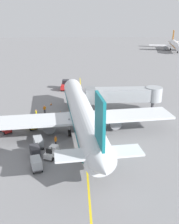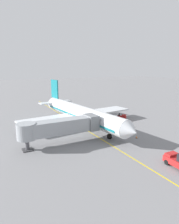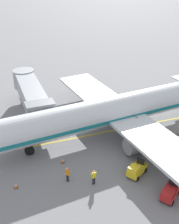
# 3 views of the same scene
# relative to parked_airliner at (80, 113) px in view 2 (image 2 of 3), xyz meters

# --- Properties ---
(ground_plane) EXTENTS (400.00, 400.00, 0.00)m
(ground_plane) POSITION_rel_parked_airliner_xyz_m (0.32, -0.66, -3.19)
(ground_plane) COLOR slate
(gate_lead_in_line) EXTENTS (0.24, 80.00, 0.01)m
(gate_lead_in_line) POSITION_rel_parked_airliner_xyz_m (0.32, -0.66, -3.18)
(gate_lead_in_line) COLOR gold
(gate_lead_in_line) RESTS_ON ground
(parked_airliner) EXTENTS (30.39, 37.35, 10.63)m
(parked_airliner) POSITION_rel_parked_airliner_xyz_m (0.00, 0.00, 0.00)
(parked_airliner) COLOR silver
(parked_airliner) RESTS_ON ground
(jet_bridge) EXTENTS (15.54, 3.50, 4.98)m
(jet_bridge) POSITION_rel_parked_airliner_xyz_m (8.58, 9.24, 0.27)
(jet_bridge) COLOR #93999E
(jet_bridge) RESTS_ON ground
(baggage_tug_lead) EXTENTS (2.46, 2.72, 1.62)m
(baggage_tug_lead) POSITION_rel_parked_airliner_xyz_m (-12.91, 0.16, -2.47)
(baggage_tug_lead) COLOR #B21E1E
(baggage_tug_lead) RESTS_ON ground
(baggage_tug_trailing) EXTENTS (2.37, 2.75, 1.62)m
(baggage_tug_trailing) POSITION_rel_parked_airliner_xyz_m (-8.83, 1.50, -2.47)
(baggage_tug_trailing) COLOR gold
(baggage_tug_trailing) RESTS_ON ground
(baggage_tug_spare) EXTENTS (2.08, 2.77, 1.62)m
(baggage_tug_spare) POSITION_rel_parked_airliner_xyz_m (-4.40, -8.43, -2.47)
(baggage_tug_spare) COLOR silver
(baggage_tug_spare) RESTS_ON ground
(baggage_cart_front) EXTENTS (1.90, 2.97, 1.58)m
(baggage_cart_front) POSITION_rel_parked_airliner_xyz_m (-6.61, -5.61, -2.24)
(baggage_cart_front) COLOR #4C4C51
(baggage_cart_front) RESTS_ON ground
(baggage_cart_second_in_train) EXTENTS (1.90, 2.97, 1.58)m
(baggage_cart_second_in_train) POSITION_rel_parked_airliner_xyz_m (-6.71, -8.29, -2.24)
(baggage_cart_second_in_train) COLOR #4C4C51
(baggage_cart_second_in_train) RESTS_ON ground
(baggage_cart_third_in_train) EXTENTS (1.90, 2.97, 1.58)m
(baggage_cart_third_in_train) POSITION_rel_parked_airliner_xyz_m (-6.09, -11.49, -2.24)
(baggage_cart_third_in_train) COLOR #4C4C51
(baggage_cart_third_in_train) RESTS_ON ground
(ground_crew_wing_walker) EXTENTS (0.35, 0.72, 1.69)m
(ground_crew_wing_walker) POSITION_rel_parked_airliner_xyz_m (-8.60, 6.23, -2.23)
(ground_crew_wing_walker) COLOR #232328
(ground_crew_wing_walker) RESTS_ON ground
(ground_crew_loader) EXTENTS (0.34, 0.72, 1.69)m
(ground_crew_loader) POSITION_rel_parked_airliner_xyz_m (-4.08, -5.34, -2.23)
(ground_crew_loader) COLOR #232328
(ground_crew_loader) RESTS_ON ground
(ground_crew_marshaller) EXTENTS (0.70, 0.37, 1.69)m
(ground_crew_marshaller) POSITION_rel_parked_airliner_xyz_m (-7.27, 8.57, -2.23)
(ground_crew_marshaller) COLOR #232328
(ground_crew_marshaller) RESTS_ON ground
(safety_cone_nose_left) EXTENTS (0.36, 0.36, 0.59)m
(safety_cone_nose_left) POSITION_rel_parked_airliner_xyz_m (-4.13, 8.22, -2.90)
(safety_cone_nose_left) COLOR black
(safety_cone_nose_left) RESTS_ON ground
(safety_cone_nose_right) EXTENTS (0.36, 0.36, 0.59)m
(safety_cone_nose_right) POSITION_rel_parked_airliner_xyz_m (-6.47, 13.70, -2.90)
(safety_cone_nose_right) COLOR black
(safety_cone_nose_right) RESTS_ON ground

